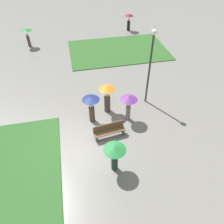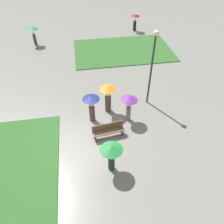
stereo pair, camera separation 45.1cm
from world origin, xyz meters
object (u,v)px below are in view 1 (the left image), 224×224
lone_walker_far_path (129,19)px  park_bench (109,130)px  crowd_person_green (115,153)px  lamp_post (151,60)px  lone_walker_mid_plaza (27,33)px  crowd_person_navy (91,104)px  crowd_person_orange (107,95)px  crowd_person_purple (129,101)px

lone_walker_far_path → park_bench: bearing=-68.0°
crowd_person_green → lone_walker_far_path: (5.53, 17.52, -0.02)m
lamp_post → lone_walker_far_path: lamp_post is taller
crowd_person_green → lone_walker_mid_plaza: (-5.13, 15.59, 0.06)m
crowd_person_navy → crowd_person_orange: (1.11, 0.75, -0.02)m
crowd_person_green → lamp_post: bearing=91.4°
crowd_person_navy → lone_walker_mid_plaza: bearing=-90.5°
lone_walker_mid_plaza → lamp_post: bearing=-133.9°
park_bench → crowd_person_orange: crowd_person_orange is taller
lamp_post → lone_walker_far_path: (2.23, 12.63, -1.91)m
lone_walker_far_path → lone_walker_mid_plaza: 10.83m
lamp_post → crowd_person_green: (-3.30, -4.89, -1.89)m
park_bench → crowd_person_green: size_ratio=1.09×
lone_walker_mid_plaza → crowd_person_navy: bearing=-151.3°
crowd_person_purple → crowd_person_green: crowd_person_purple is taller
park_bench → lamp_post: size_ratio=0.37×
crowd_person_orange → crowd_person_green: crowd_person_orange is taller
lone_walker_far_path → lamp_post: bearing=-58.7°
lone_walker_mid_plaza → lone_walker_far_path: bearing=-71.9°
lone_walker_far_path → crowd_person_navy: bearing=-72.6°
park_bench → lone_walker_far_path: lone_walker_far_path is taller
lamp_post → crowd_person_navy: bearing=-163.1°
lamp_post → lone_walker_far_path: 12.97m
lamp_post → crowd_person_purple: lamp_post is taller
crowd_person_green → lone_walker_mid_plaza: bearing=143.7°
crowd_person_navy → park_bench: bearing=96.3°
lamp_post → crowd_person_green: size_ratio=2.94×
lamp_post → crowd_person_orange: lamp_post is taller
crowd_person_green → crowd_person_orange: bearing=118.8°
park_bench → crowd_person_navy: bearing=110.3°
crowd_person_green → crowd_person_navy: bearing=134.5°
crowd_person_navy → lone_walker_far_path: (6.12, 13.81, -0.07)m
crowd_person_navy → crowd_person_purple: bearing=150.9°
lamp_post → lone_walker_mid_plaza: bearing=128.2°
park_bench → crowd_person_navy: (-0.77, 1.47, 0.86)m
park_bench → crowd_person_purple: 2.08m
crowd_person_orange → lone_walker_far_path: size_ratio=1.10×
crowd_person_orange → lamp_post: bearing=-41.8°
crowd_person_navy → lone_walker_far_path: bearing=-135.3°
crowd_person_purple → crowd_person_green: bearing=1.6°
lamp_post → crowd_person_orange: 3.38m
crowd_person_purple → lone_walker_mid_plaza: bearing=-124.0°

